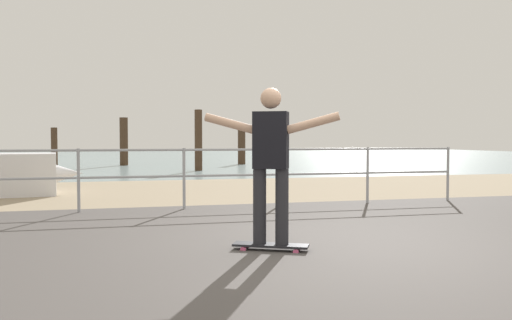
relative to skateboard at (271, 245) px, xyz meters
name	(u,v)px	position (x,y,z in m)	size (l,w,h in m)	color
ground_plane	(375,273)	(0.67, -1.07, -0.07)	(24.00, 10.00, 0.04)	#514C49
beach_strip	(218,190)	(0.67, 6.93, -0.07)	(24.00, 6.00, 0.04)	tan
sea_surface	(152,156)	(0.67, 34.93, -0.07)	(72.00, 50.00, 0.04)	#849EA3
railing_fence	(132,169)	(-1.36, 3.53, 0.63)	(11.89, 0.05, 1.05)	#9EA0A5
skateboard	(271,245)	(0.00, 0.00, 0.00)	(0.81, 0.54, 0.08)	black
skateboarder	(271,156)	(0.00, 0.00, 0.95)	(1.33, 0.72, 1.65)	#26262B
groyne_post_1	(54,148)	(-4.19, 17.15, 0.77)	(0.25, 0.25, 1.68)	#422D1E
groyne_post_2	(124,142)	(-1.46, 19.39, 1.04)	(0.37, 0.37, 2.21)	#422D1E
groyne_post_3	(198,140)	(1.27, 14.44, 1.10)	(0.29, 0.29, 2.33)	#422D1E
groyne_post_4	(242,146)	(4.00, 19.10, 0.80)	(0.36, 0.36, 1.74)	#422D1E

